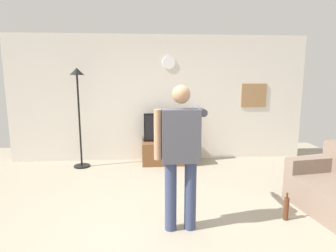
{
  "coord_description": "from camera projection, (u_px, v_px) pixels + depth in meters",
  "views": [
    {
      "loc": [
        -0.26,
        -3.16,
        1.82
      ],
      "look_at": [
        0.06,
        1.2,
        1.05
      ],
      "focal_mm": 29.94,
      "sensor_mm": 36.0,
      "label": 1
    }
  ],
  "objects": [
    {
      "name": "back_wall",
      "position": [
        159.0,
        99.0,
        6.1
      ],
      "size": [
        6.4,
        0.1,
        2.7
      ],
      "primitive_type": "cube",
      "color": "silver",
      "rests_on": "ground_plane"
    },
    {
      "name": "framed_picture",
      "position": [
        254.0,
        95.0,
        6.19
      ],
      "size": [
        0.56,
        0.04,
        0.51
      ],
      "primitive_type": "cube",
      "color": "#997047"
    },
    {
      "name": "floor_lamp",
      "position": [
        78.0,
        97.0,
        5.51
      ],
      "size": [
        0.32,
        0.32,
        1.99
      ],
      "color": "black",
      "rests_on": "ground_plane"
    },
    {
      "name": "wall_clock",
      "position": [
        169.0,
        63.0,
        5.92
      ],
      "size": [
        0.27,
        0.03,
        0.27
      ],
      "primitive_type": "cylinder",
      "rotation": [
        1.57,
        0.0,
        0.0
      ],
      "color": "white"
    },
    {
      "name": "person_standing_nearer_lamp",
      "position": [
        181.0,
        150.0,
        3.24
      ],
      "size": [
        0.62,
        0.78,
        1.73
      ],
      "color": "#384266",
      "rests_on": "ground_plane"
    },
    {
      "name": "beverage_bottle",
      "position": [
        286.0,
        208.0,
        3.59
      ],
      "size": [
        0.07,
        0.07,
        0.37
      ],
      "color": "#592D19",
      "rests_on": "ground_plane"
    },
    {
      "name": "television",
      "position": [
        170.0,
        127.0,
        5.92
      ],
      "size": [
        1.08,
        0.07,
        0.6
      ],
      "color": "black",
      "rests_on": "tv_stand"
    },
    {
      "name": "ground_plane",
      "position": [
        170.0,
        227.0,
        3.44
      ],
      "size": [
        8.4,
        8.4,
        0.0
      ],
      "primitive_type": "plane",
      "color": "#9E937F"
    },
    {
      "name": "tv_stand",
      "position": [
        170.0,
        152.0,
        5.96
      ],
      "size": [
        1.16,
        0.57,
        0.47
      ],
      "color": "brown",
      "rests_on": "ground_plane"
    }
  ]
}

